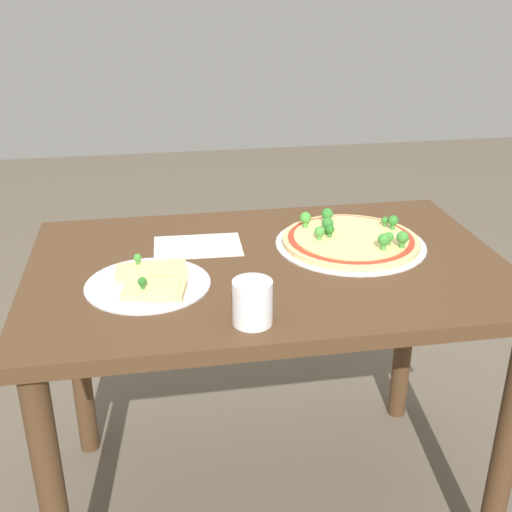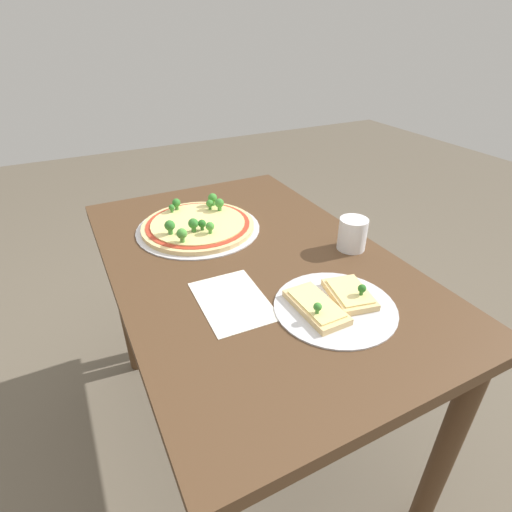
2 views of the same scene
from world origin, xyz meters
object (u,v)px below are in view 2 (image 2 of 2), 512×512
Objects in this scene: pizza_tray_whole at (198,225)px; pizza_tray_slice at (333,303)px; drinking_cup at (352,234)px; dining_table at (251,290)px.

pizza_tray_whole reaches higher than pizza_tray_slice.
pizza_tray_whole is 0.48m from drinking_cup.
dining_table is at bearing -163.02° from pizza_tray_whole.
dining_table is 0.32m from pizza_tray_slice.
pizza_tray_slice is (-0.52, -0.15, -0.00)m from pizza_tray_whole.
dining_table is 0.28m from pizza_tray_whole.
pizza_tray_whole is at bearing 16.98° from dining_table.
dining_table is at bearing 73.20° from drinking_cup.
drinking_cup is at bearing -131.82° from pizza_tray_whole.
pizza_tray_whole reaches higher than dining_table.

